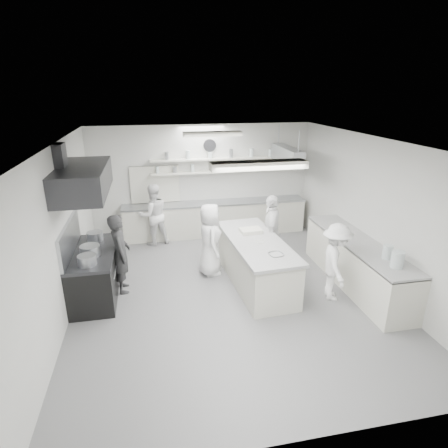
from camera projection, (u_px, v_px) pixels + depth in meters
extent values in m
cube|color=gray|center=(229.00, 292.00, 7.58)|extent=(6.00, 7.00, 0.02)
cube|color=silver|center=(230.00, 141.00, 6.54)|extent=(6.00, 7.00, 0.02)
cube|color=beige|center=(203.00, 180.00, 10.28)|extent=(6.00, 0.04, 3.00)
cube|color=beige|center=(301.00, 335.00, 3.84)|extent=(6.00, 0.04, 3.00)
cube|color=beige|center=(61.00, 234.00, 6.50)|extent=(0.04, 7.00, 3.00)
cube|color=beige|center=(373.00, 212.00, 7.62)|extent=(0.04, 7.00, 3.00)
cube|color=black|center=(95.00, 275.00, 7.31)|extent=(0.80, 1.80, 0.90)
cube|color=#2B2C2F|center=(83.00, 180.00, 6.65)|extent=(0.85, 2.00, 0.50)
cube|color=silver|center=(216.00, 219.00, 10.42)|extent=(5.00, 0.60, 0.92)
cube|color=silver|center=(228.00, 171.00, 10.21)|extent=(4.20, 0.26, 0.04)
cube|color=silver|center=(228.00, 158.00, 10.09)|extent=(4.20, 0.26, 0.04)
cube|color=black|center=(155.00, 184.00, 10.04)|extent=(1.30, 0.04, 1.00)
cylinder|color=white|center=(210.00, 145.00, 9.96)|extent=(0.32, 0.05, 0.32)
cube|color=silver|center=(356.00, 264.00, 7.72)|extent=(0.74, 3.30, 0.94)
cube|color=#A4A7AD|center=(287.00, 155.00, 9.37)|extent=(0.30, 1.60, 0.40)
cube|color=silver|center=(259.00, 165.00, 4.91)|extent=(1.30, 0.25, 0.10)
cube|color=silver|center=(212.00, 134.00, 8.22)|extent=(1.30, 0.25, 0.10)
cube|color=silver|center=(256.00, 263.00, 7.76)|extent=(1.11, 2.59, 0.93)
cylinder|color=#A4A7AD|center=(90.00, 252.00, 6.92)|extent=(0.36, 0.36, 0.25)
imported|color=#2D2D2E|center=(120.00, 254.00, 7.38)|extent=(0.45, 0.63, 1.62)
imported|color=white|center=(153.00, 215.00, 9.65)|extent=(0.92, 0.80, 1.61)
imported|color=white|center=(210.00, 240.00, 8.08)|extent=(0.53, 0.80, 1.61)
imported|color=white|center=(271.00, 231.00, 8.41)|extent=(0.74, 1.08, 1.70)
imported|color=white|center=(335.00, 262.00, 7.11)|extent=(0.81, 1.10, 1.53)
imported|color=#A4A7AD|center=(276.00, 255.00, 6.94)|extent=(0.32, 0.32, 0.07)
imported|color=silver|center=(260.00, 243.00, 7.50)|extent=(0.23, 0.23, 0.06)
imported|color=silver|center=(335.00, 228.00, 8.26)|extent=(0.28, 0.28, 0.06)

